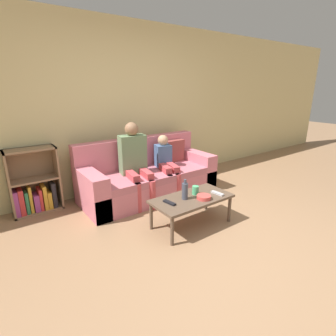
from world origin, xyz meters
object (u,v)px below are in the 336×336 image
Objects in this scene: bookshelf at (34,188)px; bottle at (185,191)px; tv_remote_1 at (217,193)px; person_child at (166,162)px; couch at (148,177)px; cup_near at (195,190)px; tv_remote_0 at (169,203)px; coffee_table at (192,200)px; person_adult at (134,158)px; snack_bowl at (204,197)px.

bookshelf is 3.59× the size of bottle.
person_child is at bearing 83.72° from tv_remote_1.
person_child is at bearing -27.25° from couch.
tv_remote_1 is at bearing -16.78° from bottle.
tv_remote_0 is at bearing -176.16° from cup_near.
tv_remote_1 is (0.22, -0.16, -0.04)m from cup_near.
couch is at bearing 61.42° from tv_remote_0.
couch is at bearing 166.83° from person_child.
couch is 11.78× the size of tv_remote_0.
couch reaches higher than cup_near.
coffee_table is 5.61× the size of tv_remote_1.
cup_near is at bearing -65.06° from person_adult.
snack_bowl is (0.01, -1.23, 0.10)m from couch.
couch is at bearing 90.90° from cup_near.
person_child reaches higher than bottle.
tv_remote_0 is (-0.40, -1.09, 0.09)m from couch.
tv_remote_0 is at bearing 176.09° from coffee_table.
couch reaches higher than tv_remote_0.
coffee_table is at bearing 127.86° from snack_bowl.
person_child is at bearing 76.14° from cup_near.
couch is at bearing -15.42° from bookshelf.
tv_remote_0 is at bearing -109.67° from person_child.
bookshelf is 5.21× the size of snack_bowl.
bottle is (0.22, -0.00, 0.09)m from tv_remote_0.
bookshelf is 1.88m from person_child.
bookshelf reaches higher than couch.
couch is 1.12m from coffee_table.
coffee_table is at bearing -46.59° from bookshelf.
person_adult reaches higher than tv_remote_1.
couch is at bearing 24.81° from person_adult.
tv_remote_1 reaches higher than coffee_table.
coffee_table is (-0.08, -1.12, 0.04)m from couch.
bottle is at bearing -99.12° from couch.
cup_near is (0.02, -1.07, 0.13)m from couch.
bottle reaches higher than tv_remote_1.
person_adult is at bearing 100.40° from coffee_table.
bookshelf is at bearing 131.33° from tv_remote_1.
couch is 2.25× the size of person_child.
snack_bowl is at bearing -35.62° from bottle.
tv_remote_0 is (-0.32, 0.02, 0.05)m from coffee_table.
snack_bowl is (0.28, -1.15, -0.27)m from person_adult.
coffee_table is at bearing -70.99° from person_adult.
tv_remote_1 is (0.24, -1.22, 0.09)m from couch.
bottle is at bearing -9.64° from tv_remote_0.
person_adult is at bearing 95.39° from bottle.
person_adult reaches higher than coffee_table.
cup_near is at bearing 9.33° from bottle.
coffee_table is at bearing -94.22° from couch.
bookshelf is 0.96× the size of person_child.
bookshelf is 8.17× the size of cup_near.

